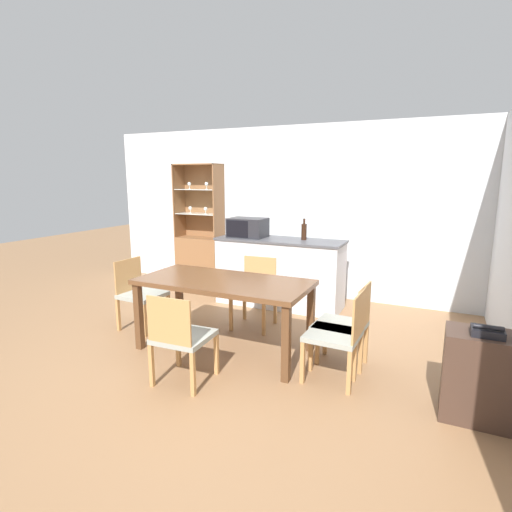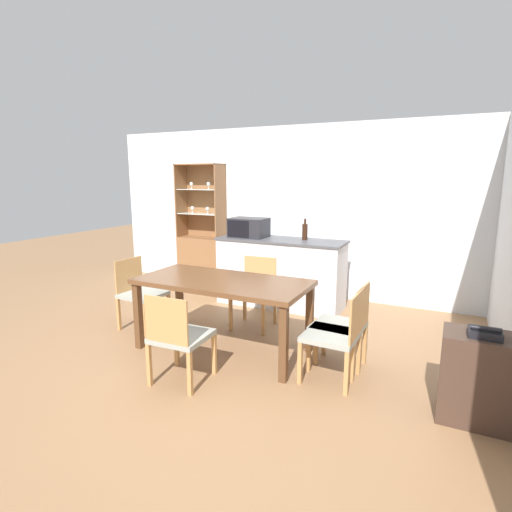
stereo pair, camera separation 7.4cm
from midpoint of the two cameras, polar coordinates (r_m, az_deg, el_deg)
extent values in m
plane|color=#936B47|center=(4.14, -6.46, -14.55)|extent=(18.00, 18.00, 0.00)
cube|color=silver|center=(6.14, 6.24, 6.31)|extent=(6.80, 0.06, 2.55)
cube|color=silver|center=(5.63, 3.00, -2.50)|extent=(1.75, 0.58, 0.92)
cube|color=#4C4C51|center=(5.54, 3.05, 2.28)|extent=(1.78, 0.61, 0.03)
cube|color=brown|center=(6.84, -8.28, -0.66)|extent=(0.79, 0.35, 0.80)
cube|color=brown|center=(6.85, -7.74, 7.83)|extent=(0.79, 0.02, 1.21)
cube|color=brown|center=(6.93, -11.21, 7.75)|extent=(0.02, 0.35, 1.21)
cube|color=brown|center=(6.51, -5.67, 7.70)|extent=(0.02, 0.35, 1.21)
cube|color=brown|center=(6.70, -8.67, 12.81)|extent=(0.79, 0.35, 0.02)
cube|color=silver|center=(6.73, -8.47, 5.99)|extent=(0.74, 0.31, 0.01)
cube|color=silver|center=(6.70, -8.57, 9.38)|extent=(0.74, 0.31, 0.01)
cylinder|color=silver|center=(6.81, -9.66, 6.08)|extent=(0.04, 0.04, 0.01)
cylinder|color=silver|center=(6.80, -9.67, 6.34)|extent=(0.01, 0.01, 0.06)
sphere|color=silver|center=(6.80, -9.68, 6.77)|extent=(0.06, 0.06, 0.06)
cylinder|color=silver|center=(6.78, -9.80, 9.43)|extent=(0.04, 0.04, 0.01)
cylinder|color=silver|center=(6.78, -9.81, 9.69)|extent=(0.01, 0.01, 0.06)
sphere|color=silver|center=(6.78, -9.82, 10.12)|extent=(0.06, 0.06, 0.06)
cylinder|color=silver|center=(6.60, -7.52, 5.99)|extent=(0.04, 0.04, 0.01)
cylinder|color=silver|center=(6.60, -7.52, 6.25)|extent=(0.01, 0.01, 0.06)
sphere|color=silver|center=(6.59, -7.53, 6.70)|extent=(0.06, 0.06, 0.06)
cylinder|color=silver|center=(6.62, -7.39, 9.46)|extent=(0.04, 0.04, 0.01)
cylinder|color=silver|center=(6.62, -7.39, 9.72)|extent=(0.01, 0.01, 0.06)
sphere|color=silver|center=(6.62, -7.41, 10.17)|extent=(0.06, 0.06, 0.06)
cube|color=brown|center=(4.11, -5.16, -3.75)|extent=(1.77, 0.84, 0.05)
cube|color=brown|center=(4.42, -16.86, -8.28)|extent=(0.07, 0.07, 0.71)
cube|color=brown|center=(3.59, 3.72, -12.42)|extent=(0.07, 0.07, 0.71)
cube|color=brown|center=(4.95, -11.32, -5.92)|extent=(0.07, 0.07, 0.71)
cube|color=brown|center=(4.22, 7.32, -8.81)|extent=(0.07, 0.07, 0.71)
cube|color=#999E93|center=(4.97, -16.27, -5.37)|extent=(0.47, 0.47, 0.05)
cube|color=#B7844C|center=(5.07, -18.18, -2.60)|extent=(0.04, 0.42, 0.39)
cube|color=#B7844C|center=(5.05, -12.79, -7.54)|extent=(0.04, 0.04, 0.39)
cube|color=#B7844C|center=(4.76, -16.05, -8.86)|extent=(0.04, 0.04, 0.39)
cube|color=#B7844C|center=(5.32, -16.21, -6.75)|extent=(0.04, 0.04, 0.39)
cube|color=#B7844C|center=(5.04, -19.48, -7.93)|extent=(0.04, 0.04, 0.39)
cube|color=#999E93|center=(3.67, 10.38, -11.06)|extent=(0.47, 0.47, 0.05)
cube|color=#B7844C|center=(3.55, 13.90, -8.24)|extent=(0.03, 0.42, 0.39)
cube|color=#B7844C|center=(3.64, 6.05, -14.88)|extent=(0.04, 0.04, 0.39)
cube|color=#B7844C|center=(4.00, 8.24, -12.48)|extent=(0.04, 0.04, 0.39)
cube|color=#B7844C|center=(3.53, 12.57, -15.97)|extent=(0.04, 0.04, 0.39)
cube|color=#B7844C|center=(3.90, 14.16, -13.36)|extent=(0.04, 0.04, 0.39)
cube|color=#999E93|center=(3.90, 11.34, -9.74)|extent=(0.48, 0.48, 0.05)
cube|color=#B7844C|center=(3.78, 14.64, -7.08)|extent=(0.05, 0.42, 0.39)
cube|color=#B7844C|center=(3.87, 7.25, -13.30)|extent=(0.04, 0.04, 0.39)
cube|color=#B7844C|center=(4.22, 9.37, -11.18)|extent=(0.04, 0.04, 0.39)
cube|color=#B7844C|center=(3.75, 13.32, -14.33)|extent=(0.04, 0.04, 0.39)
cube|color=#B7844C|center=(4.12, 14.91, -12.02)|extent=(0.04, 0.04, 0.39)
cube|color=#999E93|center=(4.81, -0.79, -5.48)|extent=(0.48, 0.48, 0.05)
cube|color=#B7844C|center=(4.95, 0.15, -2.36)|extent=(0.42, 0.05, 0.39)
cube|color=#B7844C|center=(4.62, 0.65, -9.02)|extent=(0.04, 0.04, 0.39)
cube|color=#B7844C|center=(4.77, -4.05, -8.37)|extent=(0.04, 0.04, 0.39)
cube|color=#B7844C|center=(4.99, 2.34, -7.48)|extent=(0.04, 0.04, 0.39)
cube|color=#B7844C|center=(5.13, -2.07, -6.94)|extent=(0.04, 0.04, 0.39)
cube|color=#999E93|center=(3.65, -10.82, -11.24)|extent=(0.47, 0.47, 0.05)
cube|color=#B7844C|center=(3.40, -12.98, -9.04)|extent=(0.42, 0.04, 0.39)
cube|color=#B7844C|center=(4.00, -11.59, -12.60)|extent=(0.04, 0.04, 0.39)
cube|color=#B7844C|center=(3.80, -6.25, -13.75)|extent=(0.04, 0.04, 0.39)
cube|color=#B7844C|center=(3.70, -15.28, -14.84)|extent=(0.04, 0.04, 0.39)
cube|color=#B7844C|center=(3.48, -9.64, -16.31)|extent=(0.04, 0.04, 0.39)
cube|color=#232328|center=(5.70, -1.56, 4.08)|extent=(0.52, 0.37, 0.27)
cube|color=black|center=(5.57, -3.10, 3.90)|extent=(0.33, 0.01, 0.23)
cylinder|color=black|center=(5.48, 6.48, 3.45)|extent=(0.07, 0.07, 0.22)
cylinder|color=black|center=(5.47, 6.52, 4.96)|extent=(0.03, 0.03, 0.07)
cube|color=#422D23|center=(3.50, 28.79, -14.85)|extent=(0.51, 0.36, 0.68)
cube|color=#483227|center=(3.48, 28.84, -14.35)|extent=(0.47, 0.32, 0.02)
cube|color=black|center=(3.32, 29.62, -9.42)|extent=(0.21, 0.16, 0.06)
cylinder|color=black|center=(3.28, 29.74, -8.86)|extent=(0.19, 0.03, 0.03)
camera|label=1|loc=(0.04, -90.44, -0.09)|focal=28.00mm
camera|label=2|loc=(0.04, 89.56, 0.09)|focal=28.00mm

